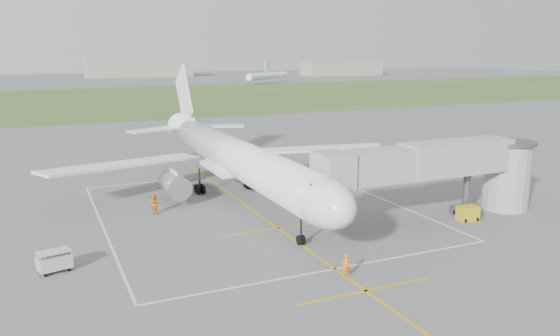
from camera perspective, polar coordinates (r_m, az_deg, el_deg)
name	(u,v)px	position (r m, az deg, el deg)	size (l,w,h in m)	color
ground	(239,200)	(57.12, -4.31, -3.41)	(700.00, 700.00, 0.00)	#59595C
grass_strip	(98,100)	(183.36, -18.51, 6.77)	(700.00, 120.00, 0.02)	#3B5927
apron_markings	(260,215)	(51.90, -2.10, -4.98)	(28.20, 60.00, 0.01)	#C19C0B
airliner	(236,158)	(56.79, -4.64, 1.05)	(38.93, 46.75, 13.52)	white
jet_bridge	(449,168)	(52.52, 17.28, 0.02)	(23.40, 5.00, 7.20)	#9A968B
gpu_unit	(468,213)	(53.09, 19.04, -4.50)	(1.96, 1.48, 1.38)	gold
baggage_cart	(54,261)	(42.07, -22.51, -8.99)	(2.45, 1.80, 1.53)	beige
ramp_worker_nose	(346,266)	(38.24, 6.96, -10.12)	(0.63, 0.41, 1.72)	orange
ramp_worker_wing	(155,204)	(53.64, -12.95, -3.67)	(0.92, 0.71, 1.89)	orange
distant_hangars	(36,70)	(317.13, -24.17, 9.30)	(345.00, 49.00, 12.00)	gray
distant_aircraft	(107,81)	(229.06, -17.65, 8.68)	(175.05, 55.09, 8.85)	white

